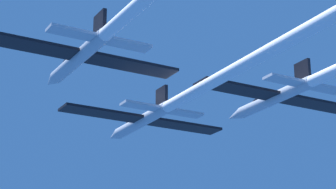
% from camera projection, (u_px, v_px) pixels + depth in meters
% --- Properties ---
extents(jet_lead, '(17.97, 61.99, 2.98)m').
position_uv_depth(jet_lead, '(244.00, 64.00, 54.13)').
color(jet_lead, '#B2BAC6').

